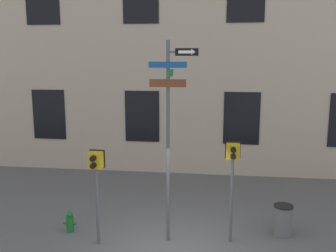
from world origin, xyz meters
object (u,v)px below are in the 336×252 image
street_sign_pole (170,125)px  trash_bin (283,220)px  fire_hydrant (70,222)px  pedestrian_signal_left (96,171)px  pedestrian_signal_right (233,165)px

street_sign_pole → trash_bin: 4.07m
fire_hydrant → street_sign_pole: bearing=-3.1°
fire_hydrant → trash_bin: 5.81m
pedestrian_signal_left → fire_hydrant: pedestrian_signal_left is taller
trash_bin → pedestrian_signal_left: bearing=-166.9°
street_sign_pole → pedestrian_signal_right: bearing=5.1°
street_sign_pole → pedestrian_signal_right: street_sign_pole is taller
pedestrian_signal_right → trash_bin: 2.25m
pedestrian_signal_right → fire_hydrant: (-4.37, 0.01, -1.81)m
pedestrian_signal_left → pedestrian_signal_right: bearing=9.4°
street_sign_pole → trash_bin: street_sign_pole is taller
pedestrian_signal_left → pedestrian_signal_right: size_ratio=0.93×
pedestrian_signal_right → fire_hydrant: pedestrian_signal_right is taller
street_sign_pole → trash_bin: (2.99, 0.69, -2.67)m
fire_hydrant → pedestrian_signal_right: bearing=-0.1°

